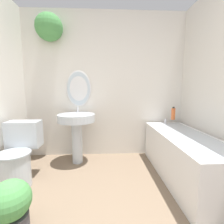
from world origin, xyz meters
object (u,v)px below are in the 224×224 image
(shampoo_bottle, at_px, (173,114))
(toilet, at_px, (18,156))
(pedestal_sink, at_px, (77,126))
(bathtub, at_px, (185,156))
(potted_plant, at_px, (11,206))

(shampoo_bottle, bearing_deg, toilet, -164.04)
(toilet, xyz_separation_m, pedestal_sink, (0.62, 0.52, 0.25))
(bathtub, height_order, shampoo_bottle, shampoo_bottle)
(toilet, xyz_separation_m, potted_plant, (0.31, -0.74, -0.10))
(shampoo_bottle, bearing_deg, bathtub, -98.55)
(bathtub, relative_size, potted_plant, 3.61)
(bathtub, distance_m, shampoo_bottle, 0.77)
(toilet, xyz_separation_m, bathtub, (2.07, -0.01, -0.04))
(bathtub, bearing_deg, shampoo_bottle, 81.45)
(pedestal_sink, bearing_deg, potted_plant, -103.85)
(shampoo_bottle, bearing_deg, pedestal_sink, -176.30)
(toilet, distance_m, pedestal_sink, 0.85)
(bathtub, bearing_deg, pedestal_sink, 160.08)
(bathtub, xyz_separation_m, potted_plant, (-1.76, -0.73, -0.06))
(toilet, relative_size, bathtub, 0.46)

